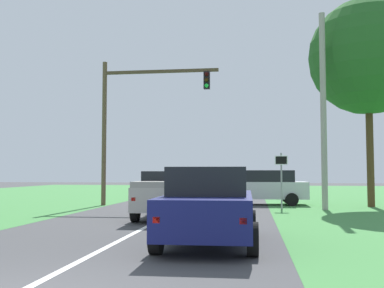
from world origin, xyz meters
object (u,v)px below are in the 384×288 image
red_suv_near (210,203)px  pickup_truck_lead (169,193)px  traffic_light (132,111)px  utility_pole_right (323,110)px  keep_moving_sign (281,173)px  crossing_suv_far (263,187)px  oak_tree_right (368,57)px

red_suv_near → pickup_truck_lead: 6.40m
traffic_light → utility_pole_right: utility_pole_right is taller
keep_moving_sign → crossing_suv_far: keep_moving_sign is taller
red_suv_near → keep_moving_sign: 11.06m
pickup_truck_lead → oak_tree_right: (9.16, 6.85, 6.78)m
pickup_truck_lead → utility_pole_right: (6.56, 4.71, 3.75)m
keep_moving_sign → crossing_suv_far: bearing=104.9°
pickup_truck_lead → utility_pole_right: bearing=35.7°
red_suv_near → utility_pole_right: 12.18m
pickup_truck_lead → oak_tree_right: 13.29m
pickup_truck_lead → keep_moving_sign: bearing=46.1°
crossing_suv_far → utility_pole_right: (2.79, -3.04, 3.72)m
red_suv_near → utility_pole_right: (4.41, 10.74, 3.70)m
red_suv_near → oak_tree_right: oak_tree_right is taller
pickup_truck_lead → crossing_suv_far: bearing=64.1°
pickup_truck_lead → keep_moving_sign: size_ratio=2.00×
keep_moving_sign → utility_pole_right: bearing=-1.0°
keep_moving_sign → oak_tree_right: bearing=24.6°
red_suv_near → traffic_light: bearing=113.4°
pickup_truck_lead → traffic_light: 7.98m
traffic_light → utility_pole_right: size_ratio=0.82×
oak_tree_right → crossing_suv_far: (-5.39, 0.90, -6.75)m
red_suv_near → keep_moving_sign: bearing=77.4°
red_suv_near → oak_tree_right: 16.13m
pickup_truck_lead → keep_moving_sign: (4.57, 4.74, 0.76)m
utility_pole_right → traffic_light: bearing=171.7°
red_suv_near → oak_tree_right: size_ratio=0.46×
utility_pole_right → crossing_suv_far: bearing=132.6°
pickup_truck_lead → keep_moving_sign: keep_moving_sign is taller
traffic_light → crossing_suv_far: (6.89, 1.62, -4.03)m
pickup_truck_lead → traffic_light: bearing=117.0°
pickup_truck_lead → crossing_suv_far: (3.77, 7.75, 0.03)m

